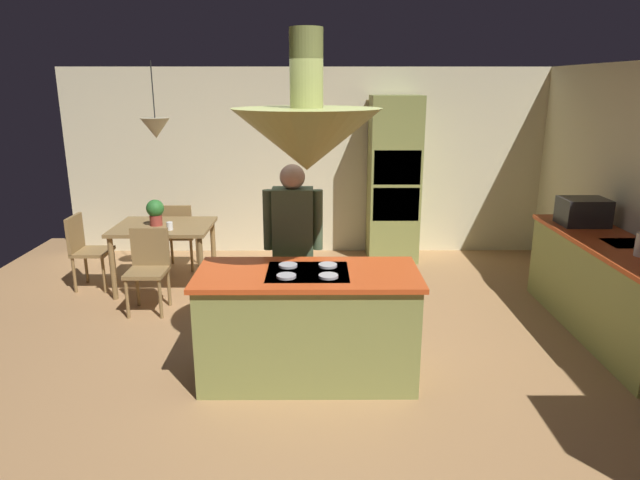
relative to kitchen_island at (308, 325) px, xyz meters
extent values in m
plane|color=#AD7F51|center=(0.00, 0.20, -0.46)|extent=(8.16, 8.16, 0.00)
cube|color=beige|center=(0.00, 3.65, 0.82)|extent=(6.80, 0.10, 2.55)
cube|color=#8C934C|center=(0.00, 0.00, -0.02)|extent=(1.70, 0.73, 0.87)
cube|color=#D14C1E|center=(0.00, 0.00, 0.43)|extent=(1.76, 0.79, 0.04)
cube|color=black|center=(0.00, 0.00, 0.45)|extent=(0.64, 0.52, 0.01)
cylinder|color=#B2B2B7|center=(-0.16, -0.13, 0.46)|extent=(0.15, 0.15, 0.02)
cylinder|color=#B2B2B7|center=(0.16, -0.13, 0.46)|extent=(0.15, 0.15, 0.02)
cylinder|color=#B2B2B7|center=(-0.16, 0.13, 0.46)|extent=(0.15, 0.15, 0.02)
cylinder|color=#B2B2B7|center=(0.16, 0.13, 0.46)|extent=(0.15, 0.15, 0.02)
cube|color=#8C934C|center=(2.84, 0.80, -0.02)|extent=(0.62, 2.32, 0.87)
cube|color=#D14C1E|center=(2.84, 0.80, 0.43)|extent=(0.66, 2.36, 0.04)
cube|color=#B2B2B7|center=(3.00, 0.80, 0.37)|extent=(0.48, 0.36, 0.16)
cube|color=#8C934C|center=(1.10, 3.25, 0.64)|extent=(0.66, 0.62, 2.19)
cube|color=black|center=(1.10, 2.96, 0.84)|extent=(0.60, 0.04, 0.44)
cube|color=black|center=(1.10, 2.96, 0.36)|extent=(0.60, 0.04, 0.44)
cube|color=olive|center=(-1.70, 2.10, 0.28)|extent=(1.10, 0.88, 0.04)
cylinder|color=olive|center=(-2.19, 1.72, -0.10)|extent=(0.06, 0.06, 0.72)
cylinder|color=olive|center=(-1.21, 1.72, -0.10)|extent=(0.06, 0.06, 0.72)
cylinder|color=olive|center=(-2.19, 2.48, -0.10)|extent=(0.06, 0.06, 0.72)
cylinder|color=olive|center=(-1.21, 2.48, -0.10)|extent=(0.06, 0.06, 0.72)
cylinder|color=tan|center=(-0.23, 0.67, -0.05)|extent=(0.14, 0.14, 0.82)
cylinder|color=tan|center=(-0.05, 0.67, -0.05)|extent=(0.14, 0.14, 0.82)
cube|color=#4C6042|center=(-0.14, 0.67, 0.68)|extent=(0.36, 0.22, 0.63)
cylinder|color=#4C6042|center=(-0.36, 0.67, 0.71)|extent=(0.09, 0.09, 0.54)
cylinder|color=#4C6042|center=(0.08, 0.67, 0.71)|extent=(0.09, 0.09, 0.54)
sphere|color=tan|center=(-0.14, 0.67, 1.09)|extent=(0.22, 0.22, 0.22)
cone|color=#8C934C|center=(0.00, 0.00, 1.48)|extent=(1.10, 1.10, 0.45)
cylinder|color=#8C934C|center=(0.00, 0.00, 1.98)|extent=(0.24, 0.24, 0.55)
cone|color=beige|center=(-1.70, 2.10, 1.40)|extent=(0.32, 0.32, 0.22)
cylinder|color=black|center=(-1.70, 2.10, 1.81)|extent=(0.01, 0.01, 0.60)
cube|color=olive|center=(-1.70, 1.36, -0.02)|extent=(0.40, 0.40, 0.04)
cube|color=olive|center=(-1.70, 1.54, 0.20)|extent=(0.40, 0.04, 0.42)
cylinder|color=olive|center=(-1.87, 1.19, -0.24)|extent=(0.04, 0.04, 0.43)
cylinder|color=olive|center=(-1.53, 1.19, -0.24)|extent=(0.04, 0.04, 0.43)
cylinder|color=olive|center=(-1.87, 1.53, -0.24)|extent=(0.04, 0.04, 0.43)
cylinder|color=olive|center=(-1.53, 1.53, -0.24)|extent=(0.04, 0.04, 0.43)
cube|color=olive|center=(-1.70, 2.84, -0.02)|extent=(0.40, 0.40, 0.04)
cube|color=olive|center=(-1.70, 2.66, 0.20)|extent=(0.40, 0.04, 0.42)
cylinder|color=olive|center=(-1.53, 3.01, -0.24)|extent=(0.04, 0.04, 0.43)
cylinder|color=olive|center=(-1.87, 3.01, -0.24)|extent=(0.04, 0.04, 0.43)
cylinder|color=olive|center=(-1.53, 2.67, -0.24)|extent=(0.04, 0.04, 0.43)
cylinder|color=olive|center=(-1.87, 2.67, -0.24)|extent=(0.04, 0.04, 0.43)
cube|color=olive|center=(-2.55, 2.10, -0.02)|extent=(0.40, 0.40, 0.04)
cube|color=olive|center=(-2.73, 2.10, 0.20)|extent=(0.04, 0.40, 0.42)
cylinder|color=olive|center=(-2.38, 1.93, -0.24)|extent=(0.04, 0.04, 0.43)
cylinder|color=olive|center=(-2.38, 2.27, -0.24)|extent=(0.04, 0.04, 0.43)
cylinder|color=olive|center=(-2.72, 1.93, -0.24)|extent=(0.04, 0.04, 0.43)
cylinder|color=olive|center=(-2.72, 2.27, -0.24)|extent=(0.04, 0.04, 0.43)
cylinder|color=#99382D|center=(-1.78, 2.09, 0.36)|extent=(0.14, 0.14, 0.12)
sphere|color=#2D722D|center=(-1.78, 2.09, 0.50)|extent=(0.20, 0.20, 0.20)
cylinder|color=white|center=(-1.57, 1.88, 0.35)|extent=(0.07, 0.07, 0.09)
cube|color=#232326|center=(2.84, 1.50, 0.59)|extent=(0.46, 0.36, 0.28)
camera|label=1|loc=(0.08, -4.13, 1.87)|focal=31.25mm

